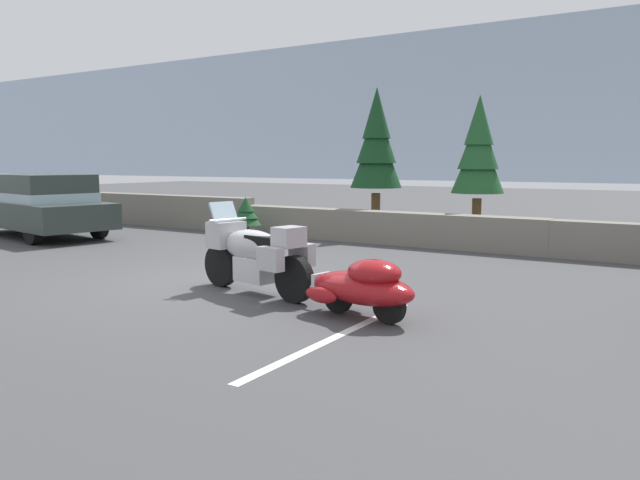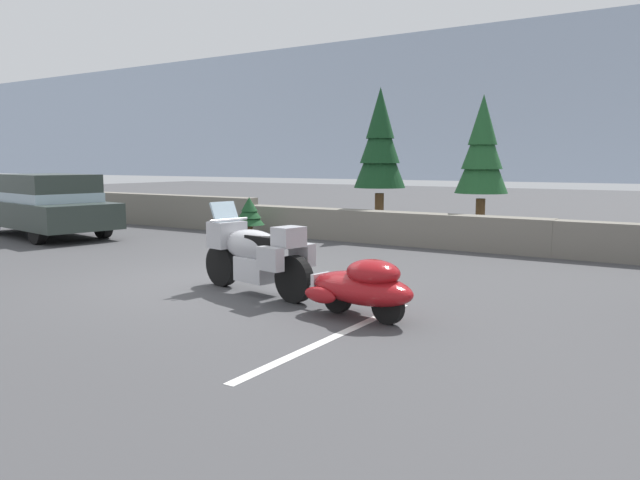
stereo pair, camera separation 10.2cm
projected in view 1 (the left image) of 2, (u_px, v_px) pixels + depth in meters
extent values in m
plane|color=#424244|center=(211.00, 284.00, 9.77)|extent=(80.00, 80.00, 0.00)
cube|color=slate|center=(148.00, 210.00, 18.95)|extent=(8.00, 0.50, 0.96)
cube|color=slate|center=(378.00, 227.00, 14.72)|extent=(8.00, 0.58, 0.77)
cylinder|color=black|center=(221.00, 265.00, 9.54)|extent=(0.67, 0.27, 0.66)
cylinder|color=black|center=(294.00, 279.00, 8.41)|extent=(0.67, 0.27, 0.66)
cube|color=silver|center=(257.00, 269.00, 8.94)|extent=(0.68, 0.55, 0.36)
ellipsoid|color=#B2B2B7|center=(253.00, 246.00, 8.96)|extent=(1.26, 0.67, 0.48)
cube|color=#B2B2B7|center=(226.00, 234.00, 9.38)|extent=(0.46, 0.58, 0.40)
cube|color=#9EB7C6|center=(224.00, 213.00, 9.37)|extent=(0.27, 0.47, 0.34)
cube|color=black|center=(266.00, 241.00, 8.75)|extent=(0.62, 0.46, 0.16)
cube|color=#B2B2B7|center=(289.00, 237.00, 8.41)|extent=(0.39, 0.46, 0.28)
cube|color=#B2B2B7|center=(270.00, 259.00, 8.26)|extent=(0.42, 0.24, 0.32)
cube|color=#B2B2B7|center=(302.00, 254.00, 8.69)|extent=(0.42, 0.24, 0.32)
cylinder|color=silver|center=(228.00, 220.00, 9.31)|extent=(0.18, 0.69, 0.04)
cylinder|color=silver|center=(223.00, 250.00, 9.48)|extent=(0.26, 0.12, 0.54)
cylinder|color=black|center=(338.00, 296.00, 7.87)|extent=(0.45, 0.19, 0.44)
cylinder|color=black|center=(389.00, 306.00, 7.31)|extent=(0.45, 0.19, 0.44)
ellipsoid|color=maroon|center=(363.00, 288.00, 7.57)|extent=(1.61, 0.96, 0.40)
ellipsoid|color=maroon|center=(374.00, 272.00, 7.42)|extent=(0.82, 0.69, 0.32)
cube|color=silver|center=(321.00, 282.00, 8.06)|extent=(0.12, 0.33, 0.24)
ellipsoid|color=maroon|center=(321.00, 295.00, 7.63)|extent=(0.54, 0.24, 0.20)
ellipsoid|color=maroon|center=(354.00, 288.00, 8.09)|extent=(0.54, 0.24, 0.20)
cylinder|color=silver|center=(301.00, 285.00, 8.34)|extent=(0.70, 0.19, 0.05)
cylinder|color=black|center=(47.00, 218.00, 17.58)|extent=(0.71, 0.34, 0.68)
cylinder|color=black|center=(33.00, 230.00, 14.38)|extent=(0.71, 0.34, 0.68)
cylinder|color=black|center=(99.00, 225.00, 15.59)|extent=(0.71, 0.34, 0.68)
cube|color=#2D3833|center=(40.00, 213.00, 15.94)|extent=(5.07, 2.77, 0.64)
cube|color=#2D3833|center=(43.00, 188.00, 15.70)|extent=(2.90, 2.16, 0.70)
cube|color=#9EB7C6|center=(43.00, 197.00, 15.73)|extent=(2.96, 2.20, 0.24)
cylinder|color=brown|center=(376.00, 214.00, 16.27)|extent=(0.24, 0.24, 1.12)
cone|color=#143D1E|center=(376.00, 154.00, 16.07)|extent=(1.36, 1.36, 1.77)
cone|color=#143D1E|center=(377.00, 133.00, 16.00)|extent=(1.06, 1.06, 1.55)
cone|color=#143D1E|center=(377.00, 113.00, 15.93)|extent=(0.75, 0.75, 1.33)
cylinder|color=brown|center=(476.00, 219.00, 15.32)|extent=(0.23, 0.23, 1.04)
cone|color=#1E5128|center=(478.00, 160.00, 15.13)|extent=(1.30, 1.30, 1.64)
cone|color=#1E5128|center=(479.00, 140.00, 15.07)|extent=(1.01, 1.01, 1.43)
cone|color=#1E5128|center=(480.00, 120.00, 15.01)|extent=(0.72, 0.72, 1.23)
cylinder|color=brown|center=(246.00, 232.00, 15.62)|extent=(0.15, 0.15, 0.31)
cone|color=#194723|center=(246.00, 216.00, 15.57)|extent=(0.78, 0.78, 0.48)
cone|color=#194723|center=(246.00, 210.00, 15.55)|extent=(0.60, 0.60, 0.42)
cone|color=#194723|center=(246.00, 204.00, 15.53)|extent=(0.43, 0.43, 0.36)
cube|color=silver|center=(337.00, 336.00, 6.81)|extent=(0.12, 3.60, 0.01)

